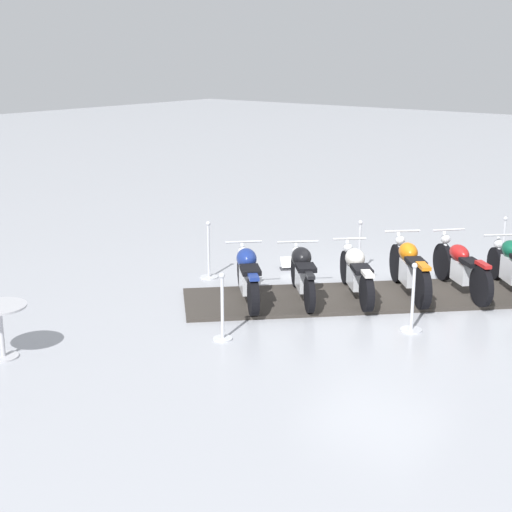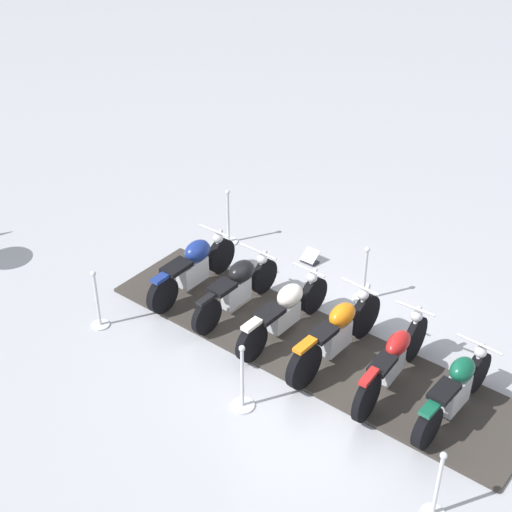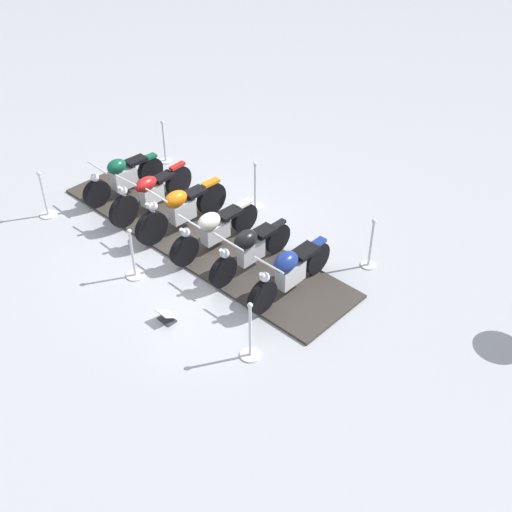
{
  "view_description": "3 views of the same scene",
  "coord_description": "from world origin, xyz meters",
  "px_view_note": "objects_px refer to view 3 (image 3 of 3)",
  "views": [
    {
      "loc": [
        -11.43,
        -6.2,
        4.3
      ],
      "look_at": [
        -1.94,
        1.34,
        0.97
      ],
      "focal_mm": 52.93,
      "sensor_mm": 36.0,
      "label": 1
    },
    {
      "loc": [
        -1.8,
        -9.01,
        7.71
      ],
      "look_at": [
        -0.66,
        1.48,
        0.81
      ],
      "focal_mm": 53.19,
      "sensor_mm": 36.0,
      "label": 2
    },
    {
      "loc": [
        -0.96,
        10.53,
        7.54
      ],
      "look_at": [
        -1.12,
        1.35,
        0.58
      ],
      "focal_mm": 44.86,
      "sensor_mm": 36.0,
      "label": 3
    }
  ],
  "objects_px": {
    "motorcycle_maroon": "(150,191)",
    "info_placard": "(167,317)",
    "stanchion_right_rear": "(250,340)",
    "stanchion_left_mid": "(255,194)",
    "motorcycle_black": "(249,248)",
    "stanchion_right_mid": "(134,262)",
    "stanchion_left_front": "(165,148)",
    "motorcycle_cream": "(214,229)",
    "stanchion_right_front": "(46,203)",
    "motorcycle_navy": "(290,271)",
    "stanchion_left_rear": "(370,250)",
    "motorcycle_forest": "(123,176)",
    "motorcycle_copper": "(181,208)"
  },
  "relations": [
    {
      "from": "motorcycle_navy",
      "to": "stanchion_right_mid",
      "type": "distance_m",
      "value": 2.9
    },
    {
      "from": "motorcycle_forest",
      "to": "stanchion_left_mid",
      "type": "height_order",
      "value": "stanchion_left_mid"
    },
    {
      "from": "stanchion_left_front",
      "to": "info_placard",
      "type": "distance_m",
      "value": 5.69
    },
    {
      "from": "motorcycle_copper",
      "to": "stanchion_right_rear",
      "type": "distance_m",
      "value": 3.83
    },
    {
      "from": "motorcycle_navy",
      "to": "stanchion_right_rear",
      "type": "height_order",
      "value": "stanchion_right_rear"
    },
    {
      "from": "stanchion_left_front",
      "to": "stanchion_right_mid",
      "type": "xyz_separation_m",
      "value": [
        0.15,
        4.42,
        -0.05
      ]
    },
    {
      "from": "motorcycle_maroon",
      "to": "motorcycle_black",
      "type": "height_order",
      "value": "motorcycle_maroon"
    },
    {
      "from": "stanchion_left_rear",
      "to": "stanchion_left_mid",
      "type": "bearing_deg",
      "value": -44.43
    },
    {
      "from": "motorcycle_copper",
      "to": "stanchion_right_mid",
      "type": "bearing_deg",
      "value": 19.1
    },
    {
      "from": "stanchion_left_rear",
      "to": "stanchion_left_front",
      "type": "bearing_deg",
      "value": -44.43
    },
    {
      "from": "stanchion_left_front",
      "to": "stanchion_left_mid",
      "type": "relative_size",
      "value": 0.96
    },
    {
      "from": "motorcycle_maroon",
      "to": "motorcycle_cream",
      "type": "bearing_deg",
      "value": 86.4
    },
    {
      "from": "motorcycle_cream",
      "to": "stanchion_left_mid",
      "type": "relative_size",
      "value": 1.49
    },
    {
      "from": "motorcycle_black",
      "to": "stanchion_right_mid",
      "type": "height_order",
      "value": "stanchion_right_mid"
    },
    {
      "from": "motorcycle_maroon",
      "to": "stanchion_left_rear",
      "type": "xyz_separation_m",
      "value": [
        -4.33,
        1.92,
        -0.16
      ]
    },
    {
      "from": "motorcycle_navy",
      "to": "stanchion_right_front",
      "type": "bearing_deg",
      "value": -74.2
    },
    {
      "from": "motorcycle_copper",
      "to": "stanchion_left_mid",
      "type": "distance_m",
      "value": 1.74
    },
    {
      "from": "motorcycle_black",
      "to": "stanchion_right_front",
      "type": "height_order",
      "value": "stanchion_right_front"
    },
    {
      "from": "stanchion_left_front",
      "to": "stanchion_right_rear",
      "type": "height_order",
      "value": "stanchion_right_rear"
    },
    {
      "from": "motorcycle_maroon",
      "to": "stanchion_left_front",
      "type": "xyz_separation_m",
      "value": [
        -0.06,
        -2.27,
        -0.16
      ]
    },
    {
      "from": "motorcycle_black",
      "to": "stanchion_right_front",
      "type": "relative_size",
      "value": 1.45
    },
    {
      "from": "stanchion_left_front",
      "to": "motorcycle_maroon",
      "type": "bearing_deg",
      "value": 88.37
    },
    {
      "from": "motorcycle_cream",
      "to": "stanchion_left_mid",
      "type": "distance_m",
      "value": 1.74
    },
    {
      "from": "info_placard",
      "to": "motorcycle_maroon",
      "type": "bearing_deg",
      "value": -35.15
    },
    {
      "from": "motorcycle_maroon",
      "to": "motorcycle_cream",
      "type": "distance_m",
      "value": 1.93
    },
    {
      "from": "motorcycle_maroon",
      "to": "motorcycle_navy",
      "type": "height_order",
      "value": "motorcycle_maroon"
    },
    {
      "from": "motorcycle_maroon",
      "to": "info_placard",
      "type": "distance_m",
      "value": 3.48
    },
    {
      "from": "motorcycle_navy",
      "to": "stanchion_right_front",
      "type": "height_order",
      "value": "stanchion_right_front"
    },
    {
      "from": "motorcycle_maroon",
      "to": "stanchion_left_front",
      "type": "relative_size",
      "value": 1.65
    },
    {
      "from": "stanchion_right_mid",
      "to": "info_placard",
      "type": "relative_size",
      "value": 2.81
    },
    {
      "from": "motorcycle_black",
      "to": "stanchion_right_mid",
      "type": "relative_size",
      "value": 1.45
    },
    {
      "from": "motorcycle_maroon",
      "to": "motorcycle_black",
      "type": "bearing_deg",
      "value": 86.16
    },
    {
      "from": "stanchion_right_rear",
      "to": "stanchion_left_mid",
      "type": "bearing_deg",
      "value": -91.91
    },
    {
      "from": "motorcycle_forest",
      "to": "motorcycle_copper",
      "type": "distance_m",
      "value": 1.93
    },
    {
      "from": "stanchion_left_rear",
      "to": "info_placard",
      "type": "bearing_deg",
      "value": 21.62
    },
    {
      "from": "stanchion_left_front",
      "to": "info_placard",
      "type": "height_order",
      "value": "stanchion_left_front"
    },
    {
      "from": "motorcycle_forest",
      "to": "motorcycle_cream",
      "type": "distance_m",
      "value": 2.9
    },
    {
      "from": "motorcycle_cream",
      "to": "stanchion_right_front",
      "type": "relative_size",
      "value": 1.57
    },
    {
      "from": "stanchion_right_mid",
      "to": "motorcycle_navy",
      "type": "bearing_deg",
      "value": 169.01
    },
    {
      "from": "stanchion_right_rear",
      "to": "motorcycle_navy",
      "type": "bearing_deg",
      "value": -114.72
    },
    {
      "from": "info_placard",
      "to": "stanchion_left_rear",
      "type": "bearing_deg",
      "value": -113.94
    },
    {
      "from": "stanchion_right_rear",
      "to": "motorcycle_maroon",
      "type": "bearing_deg",
      "value": -64.21
    },
    {
      "from": "stanchion_right_mid",
      "to": "motorcycle_copper",
      "type": "bearing_deg",
      "value": -117.6
    },
    {
      "from": "motorcycle_maroon",
      "to": "stanchion_right_front",
      "type": "bearing_deg",
      "value": -47.6
    },
    {
      "from": "stanchion_left_rear",
      "to": "stanchion_right_mid",
      "type": "distance_m",
      "value": 4.42
    },
    {
      "from": "motorcycle_forest",
      "to": "stanchion_left_mid",
      "type": "xyz_separation_m",
      "value": [
        -2.89,
        0.51,
        -0.16
      ]
    },
    {
      "from": "motorcycle_navy",
      "to": "stanchion_left_mid",
      "type": "bearing_deg",
      "value": -125.17
    },
    {
      "from": "motorcycle_forest",
      "to": "stanchion_right_front",
      "type": "xyz_separation_m",
      "value": [
        1.53,
        0.74,
        -0.19
      ]
    },
    {
      "from": "stanchion_left_mid",
      "to": "stanchion_right_rear",
      "type": "bearing_deg",
      "value": 88.09
    },
    {
      "from": "motorcycle_navy",
      "to": "stanchion_left_mid",
      "type": "xyz_separation_m",
      "value": [
        0.56,
        -2.88,
        -0.18
      ]
    }
  ]
}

